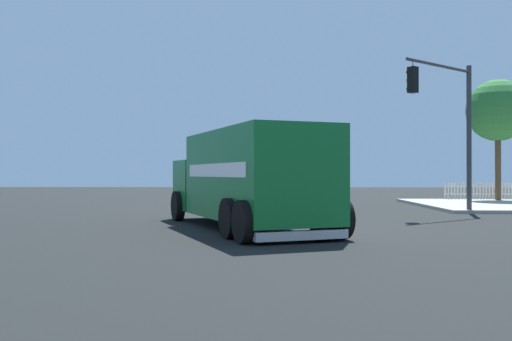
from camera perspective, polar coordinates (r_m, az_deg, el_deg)
The scene contains 5 objects.
ground_plane at distance 15.85m, azimuth 3.42°, elevation -6.10°, with size 100.00×100.00×0.00m, color black.
delivery_truck at distance 16.25m, azimuth -0.98°, elevation -0.79°, with size 5.53×8.59×2.78m.
traffic_light_primary at distance 23.41m, azimuth 19.15°, elevation 5.59°, with size 3.29×2.85×5.86m.
picket_fence_run at distance 34.80m, azimuth 22.51°, elevation -1.90°, with size 4.96×0.05×0.95m.
shade_tree_near at distance 34.10m, azimuth 23.38°, elevation 5.60°, with size 3.42×3.42×6.70m.
Camera 1 is at (0.44, 15.76, 1.60)m, focal length 39.35 mm.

